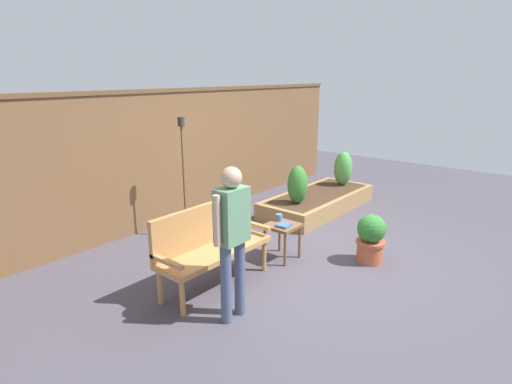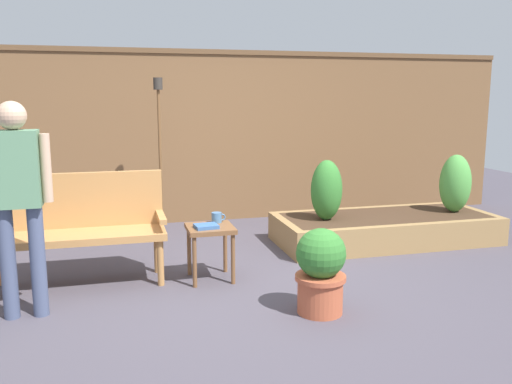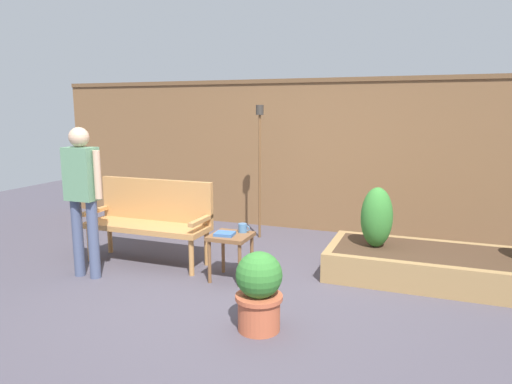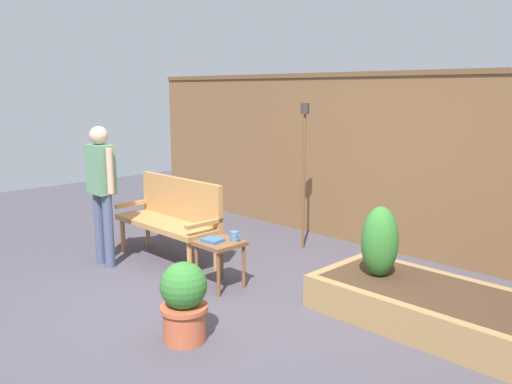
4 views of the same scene
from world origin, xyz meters
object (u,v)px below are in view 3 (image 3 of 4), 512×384
at_px(cup_on_table, 243,228).
at_px(book_on_table, 225,234).
at_px(garden_bench, 151,215).
at_px(person_by_bench, 82,189).
at_px(side_table, 231,242).
at_px(shrub_near_bench, 377,217).
at_px(potted_boxwood, 259,290).
at_px(tiki_torch, 260,149).

distance_m(cup_on_table, book_on_table, 0.22).
height_order(garden_bench, book_on_table, garden_bench).
distance_m(book_on_table, person_by_bench, 1.52).
bearing_deg(cup_on_table, side_table, -124.74).
distance_m(cup_on_table, shrub_near_bench, 1.41).
bearing_deg(book_on_table, shrub_near_bench, 21.81).
distance_m(side_table, potted_boxwood, 1.15).
bearing_deg(book_on_table, tiki_torch, 91.72).
bearing_deg(shrub_near_bench, book_on_table, -151.87).
xyz_separation_m(book_on_table, potted_boxwood, (0.70, -0.89, -0.16)).
height_order(side_table, tiki_torch, tiki_torch).
bearing_deg(garden_bench, tiki_torch, 59.00).
xyz_separation_m(potted_boxwood, person_by_bench, (-2.10, 0.49, 0.60)).
xyz_separation_m(side_table, book_on_table, (-0.04, -0.05, 0.10)).
bearing_deg(book_on_table, side_table, 44.72).
bearing_deg(person_by_bench, side_table, 17.44).
distance_m(potted_boxwood, person_by_bench, 2.24).
bearing_deg(person_by_bench, potted_boxwood, -13.03).
bearing_deg(potted_boxwood, tiki_torch, 110.13).
bearing_deg(side_table, shrub_near_bench, 27.12).
relative_size(garden_bench, tiki_torch, 0.80).
height_order(cup_on_table, potted_boxwood, potted_boxwood).
height_order(potted_boxwood, tiki_torch, tiki_torch).
distance_m(garden_bench, tiki_torch, 1.73).
bearing_deg(tiki_torch, cup_on_table, -76.30).
bearing_deg(tiki_torch, person_by_bench, -119.65).
bearing_deg(garden_bench, cup_on_table, -5.48).
xyz_separation_m(cup_on_table, shrub_near_bench, (1.28, 0.58, 0.09)).
bearing_deg(book_on_table, potted_boxwood, -58.10).
distance_m(potted_boxwood, shrub_near_bench, 1.81).
distance_m(garden_bench, cup_on_table, 1.19).
bearing_deg(cup_on_table, garden_bench, 174.52).
xyz_separation_m(potted_boxwood, shrub_near_bench, (0.71, 1.64, 0.28)).
relative_size(potted_boxwood, shrub_near_bench, 1.01).
xyz_separation_m(cup_on_table, person_by_bench, (-1.53, -0.58, 0.41)).
relative_size(potted_boxwood, person_by_bench, 0.41).
height_order(side_table, book_on_table, book_on_table).
bearing_deg(garden_bench, book_on_table, -15.28).
distance_m(side_table, book_on_table, 0.12).
bearing_deg(tiki_torch, potted_boxwood, -69.87).
distance_m(book_on_table, tiki_torch, 1.82).
relative_size(garden_bench, cup_on_table, 11.38).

